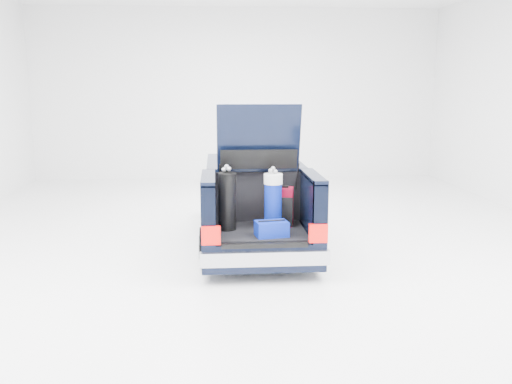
{
  "coord_description": "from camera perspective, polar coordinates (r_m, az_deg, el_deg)",
  "views": [
    {
      "loc": [
        -0.66,
        -9.31,
        2.69
      ],
      "look_at": [
        0.0,
        -0.5,
        0.99
      ],
      "focal_mm": 38.0,
      "sensor_mm": 36.0,
      "label": 1
    }
  ],
  "objects": [
    {
      "name": "car",
      "position": [
        9.65,
        -0.27,
        -1.2
      ],
      "size": [
        1.87,
        4.65,
        2.47
      ],
      "color": "black",
      "rests_on": "ground"
    },
    {
      "name": "black_golf_bag",
      "position": [
        8.06,
        -3.06,
        -0.96
      ],
      "size": [
        0.37,
        0.39,
        0.97
      ],
      "rotation": [
        0.0,
        0.0,
        0.38
      ],
      "color": "black",
      "rests_on": "car"
    },
    {
      "name": "blue_duffel",
      "position": [
        7.78,
        1.65,
        -3.88
      ],
      "size": [
        0.5,
        0.37,
        0.24
      ],
      "rotation": [
        0.0,
        0.0,
        0.17
      ],
      "color": "navy",
      "rests_on": "car"
    },
    {
      "name": "blue_golf_bag",
      "position": [
        8.15,
        1.81,
        -0.91
      ],
      "size": [
        0.34,
        0.34,
        0.95
      ],
      "rotation": [
        0.0,
        0.0,
        0.22
      ],
      "color": "black",
      "rests_on": "car"
    },
    {
      "name": "red_suitcase",
      "position": [
        8.35,
        2.61,
        -1.55
      ],
      "size": [
        0.42,
        0.32,
        0.63
      ],
      "rotation": [
        0.0,
        0.0,
        -0.21
      ],
      "color": "#640315",
      "rests_on": "car"
    },
    {
      "name": "ground",
      "position": [
        9.71,
        -0.22,
        -5.21
      ],
      "size": [
        14.0,
        14.0,
        0.0
      ],
      "primitive_type": "plane",
      "color": "white",
      "rests_on": "ground"
    }
  ]
}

